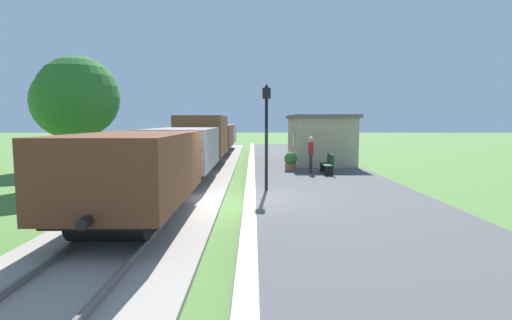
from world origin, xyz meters
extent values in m
plane|color=#517A38|center=(0.00, 0.00, 0.00)|extent=(160.00, 160.00, 0.00)
cube|color=#4C4C4F|center=(3.20, 0.00, 0.12)|extent=(6.00, 60.00, 0.25)
cube|color=silver|center=(0.40, 0.00, 0.25)|extent=(0.36, 60.00, 0.01)
cube|color=#9E9389|center=(-2.40, 0.00, 0.06)|extent=(3.80, 60.00, 0.12)
cube|color=slate|center=(-1.68, 0.00, 0.19)|extent=(0.07, 60.00, 0.14)
cube|color=slate|center=(-3.12, 0.00, 0.19)|extent=(0.07, 60.00, 0.14)
cube|color=brown|center=(-2.40, -2.63, 1.58)|extent=(2.50, 5.60, 1.60)
cube|color=black|center=(-2.40, -2.63, 0.93)|extent=(2.10, 5.15, 0.50)
cylinder|color=black|center=(-2.40, -0.84, 0.68)|extent=(1.56, 0.84, 0.84)
cylinder|color=black|center=(-2.40, -4.43, 0.68)|extent=(1.56, 0.84, 0.84)
cylinder|color=black|center=(-2.40, 0.32, 0.93)|extent=(0.20, 0.30, 0.20)
cylinder|color=black|center=(-2.40, -5.58, 0.93)|extent=(0.20, 0.30, 0.20)
cube|color=gray|center=(-2.40, 3.97, 1.58)|extent=(2.50, 5.60, 1.60)
cube|color=black|center=(-2.40, 3.97, 0.93)|extent=(2.10, 5.15, 0.50)
cylinder|color=black|center=(-2.40, 5.76, 0.68)|extent=(1.56, 0.84, 0.84)
cylinder|color=black|center=(-2.40, 2.17, 0.68)|extent=(1.56, 0.84, 0.84)
cylinder|color=black|center=(-2.40, 6.92, 0.93)|extent=(0.20, 0.30, 0.20)
cylinder|color=black|center=(-2.40, 1.02, 0.93)|extent=(0.20, 0.30, 0.20)
cube|color=brown|center=(-2.40, 10.57, 1.88)|extent=(2.50, 5.60, 2.20)
cube|color=black|center=(-2.40, 10.57, 0.93)|extent=(2.10, 5.15, 0.50)
cylinder|color=black|center=(-2.40, 12.36, 0.68)|extent=(1.56, 0.84, 0.84)
cylinder|color=black|center=(-2.40, 8.77, 0.68)|extent=(1.56, 0.84, 0.84)
cylinder|color=black|center=(-2.40, 13.52, 0.93)|extent=(0.20, 0.30, 0.20)
cylinder|color=black|center=(-2.40, 7.62, 0.93)|extent=(0.20, 0.30, 0.20)
cube|color=brown|center=(-2.40, 17.17, 1.58)|extent=(2.50, 5.60, 1.60)
cube|color=black|center=(-2.40, 17.17, 0.93)|extent=(2.10, 5.15, 0.50)
cylinder|color=black|center=(-2.40, 18.96, 0.68)|extent=(1.56, 0.84, 0.84)
cylinder|color=black|center=(-2.40, 15.37, 0.68)|extent=(1.56, 0.84, 0.84)
cylinder|color=black|center=(-2.40, 20.12, 0.93)|extent=(0.20, 0.30, 0.20)
cylinder|color=black|center=(-2.40, 14.22, 0.93)|extent=(0.20, 0.30, 0.20)
cube|color=gray|center=(-2.40, 23.77, 1.58)|extent=(2.50, 5.60, 1.60)
cube|color=black|center=(-2.40, 23.77, 0.93)|extent=(2.10, 5.15, 0.50)
cylinder|color=black|center=(-2.40, 25.56, 0.68)|extent=(1.56, 0.84, 0.84)
cylinder|color=black|center=(-2.40, 21.97, 0.68)|extent=(1.56, 0.84, 0.84)
cylinder|color=black|center=(-2.40, 26.72, 0.93)|extent=(0.20, 0.30, 0.20)
cylinder|color=black|center=(-2.40, 20.82, 0.93)|extent=(0.20, 0.30, 0.20)
cube|color=tan|center=(4.40, 10.85, 1.55)|extent=(3.20, 5.50, 2.60)
cube|color=#66605B|center=(4.40, 10.85, 2.94)|extent=(3.50, 5.80, 0.18)
cube|color=black|center=(2.79, 9.75, 1.68)|extent=(0.03, 0.90, 0.80)
cube|color=#1E4C2D|center=(3.90, 5.83, 0.69)|extent=(0.42, 1.50, 0.04)
cube|color=#1E4C2D|center=(4.09, 5.83, 0.93)|extent=(0.04, 1.50, 0.45)
cube|color=black|center=(3.90, 5.23, 0.46)|extent=(0.38, 0.06, 0.42)
cube|color=black|center=(3.90, 6.43, 0.46)|extent=(0.38, 0.06, 0.42)
cylinder|color=#38332D|center=(3.22, 6.17, 0.68)|extent=(0.15, 0.15, 0.86)
cylinder|color=#38332D|center=(3.24, 6.33, 0.68)|extent=(0.15, 0.15, 0.86)
cube|color=maroon|center=(3.23, 6.25, 1.41)|extent=(0.28, 0.41, 0.60)
sphere|color=beige|center=(3.23, 6.25, 1.85)|extent=(0.22, 0.22, 0.22)
cylinder|color=#9E6642|center=(2.36, 7.10, 0.42)|extent=(0.56, 0.56, 0.34)
sphere|color=#387A33|center=(2.36, 7.10, 0.85)|extent=(0.64, 0.64, 0.64)
cylinder|color=black|center=(0.97, 1.47, 1.85)|extent=(0.11, 0.11, 3.20)
cube|color=black|center=(0.97, 1.47, 3.63)|extent=(0.28, 0.28, 0.36)
sphere|color=#F2E5BF|center=(0.97, 1.47, 3.63)|extent=(0.20, 0.20, 0.20)
cone|color=black|center=(0.97, 1.47, 3.87)|extent=(0.20, 0.20, 0.16)
cylinder|color=#4C3823|center=(-6.86, 4.48, 1.21)|extent=(0.28, 0.28, 2.42)
sphere|color=#2D6B28|center=(-6.86, 4.48, 3.69)|extent=(3.40, 3.40, 3.40)
cylinder|color=#4C3823|center=(-9.86, 10.16, 1.11)|extent=(0.28, 0.28, 2.22)
sphere|color=#387A33|center=(-9.86, 10.16, 3.75)|extent=(4.09, 4.09, 4.09)
camera|label=1|loc=(0.50, -12.22, 2.67)|focal=27.59mm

